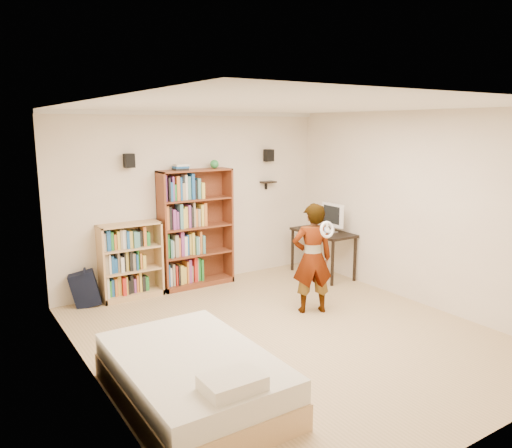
{
  "coord_description": "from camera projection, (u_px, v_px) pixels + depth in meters",
  "views": [
    {
      "loc": [
        -3.4,
        -4.54,
        2.48
      ],
      "look_at": [
        -0.07,
        0.6,
        1.28
      ],
      "focal_mm": 35.0,
      "sensor_mm": 36.0,
      "label": 1
    }
  ],
  "objects": [
    {
      "name": "navy_bag",
      "position": [
        85.0,
        289.0,
        6.95
      ],
      "size": [
        0.44,
        0.35,
        0.51
      ],
      "primitive_type": null,
      "rotation": [
        0.0,
        0.0,
        -0.3
      ],
      "color": "black",
      "rests_on": "ground"
    },
    {
      "name": "imac",
      "position": [
        332.0,
        218.0,
        8.16
      ],
      "size": [
        0.16,
        0.49,
        0.48
      ],
      "primitive_type": null,
      "rotation": [
        0.0,
        0.0,
        -0.14
      ],
      "color": "white",
      "rests_on": "computer_desk"
    },
    {
      "name": "room_shell",
      "position": [
        290.0,
        190.0,
        5.69
      ],
      "size": [
        4.52,
        5.02,
        2.71
      ],
      "color": "#F0E5CE",
      "rests_on": "ground"
    },
    {
      "name": "ground",
      "position": [
        288.0,
        335.0,
        6.04
      ],
      "size": [
        4.5,
        5.0,
        0.01
      ],
      "primitive_type": "cube",
      "color": "tan",
      "rests_on": "ground"
    },
    {
      "name": "wii_wheel",
      "position": [
        327.0,
        230.0,
        6.34
      ],
      "size": [
        0.22,
        0.08,
        0.22
      ],
      "primitive_type": "torus",
      "rotation": [
        1.36,
        0.0,
        0.0
      ],
      "color": "white",
      "rests_on": "person"
    },
    {
      "name": "person",
      "position": [
        312.0,
        258.0,
        6.66
      ],
      "size": [
        0.64,
        0.54,
        1.49
      ],
      "primitive_type": "imported",
      "rotation": [
        0.0,
        0.0,
        2.73
      ],
      "color": "black",
      "rests_on": "ground"
    },
    {
      "name": "daybed",
      "position": [
        193.0,
        372.0,
        4.54
      ],
      "size": [
        1.25,
        1.92,
        0.57
      ],
      "primitive_type": null,
      "color": "beige",
      "rests_on": "ground"
    },
    {
      "name": "computer_desk",
      "position": [
        323.0,
        253.0,
        8.37
      ],
      "size": [
        0.56,
        1.12,
        0.76
      ],
      "primitive_type": null,
      "color": "black",
      "rests_on": "ground"
    },
    {
      "name": "tall_bookshelf",
      "position": [
        196.0,
        229.0,
        7.75
      ],
      "size": [
        1.16,
        0.34,
        1.83
      ],
      "primitive_type": null,
      "color": "brown",
      "rests_on": "ground"
    },
    {
      "name": "crown_molding",
      "position": [
        291.0,
        109.0,
        5.52
      ],
      "size": [
        4.5,
        5.0,
        0.06
      ],
      "color": "white",
      "rests_on": "room_shell"
    },
    {
      "name": "speaker_left",
      "position": [
        129.0,
        161.0,
        7.07
      ],
      "size": [
        0.14,
        0.12,
        0.2
      ],
      "primitive_type": "cube",
      "color": "black",
      "rests_on": "room_shell"
    },
    {
      "name": "speaker_right",
      "position": [
        269.0,
        155.0,
        8.35
      ],
      "size": [
        0.14,
        0.12,
        0.2
      ],
      "primitive_type": "cube",
      "color": "black",
      "rests_on": "room_shell"
    },
    {
      "name": "low_bookshelf",
      "position": [
        131.0,
        261.0,
        7.25
      ],
      "size": [
        0.89,
        0.33,
        1.11
      ],
      "primitive_type": null,
      "color": "tan",
      "rests_on": "ground"
    },
    {
      "name": "wall_shelf",
      "position": [
        268.0,
        182.0,
        8.44
      ],
      "size": [
        0.25,
        0.16,
        0.02
      ],
      "primitive_type": "cube",
      "color": "black",
      "rests_on": "room_shell"
    }
  ]
}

